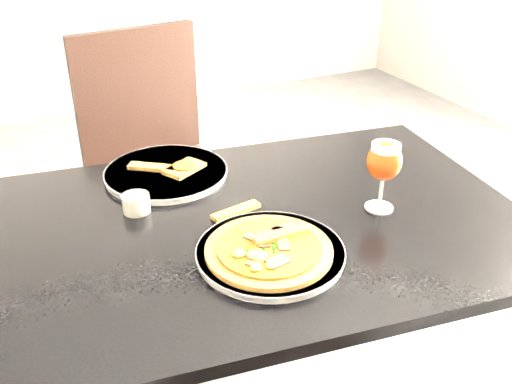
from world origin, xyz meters
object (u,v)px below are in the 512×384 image
dining_table (261,252)px  chair_far (159,166)px  pizza (269,249)px  beer_glass (384,162)px

dining_table → chair_far: size_ratio=1.30×
chair_far → pizza: size_ratio=3.86×
dining_table → chair_far: 0.77m
pizza → beer_glass: (0.32, 0.07, 0.10)m
chair_far → beer_glass: bearing=-77.3°
dining_table → pizza: size_ratio=5.02×
dining_table → pizza: bearing=-102.3°
beer_glass → pizza: bearing=-167.9°
dining_table → chair_far: (-0.02, 0.76, -0.11)m
chair_far → pizza: chair_far is taller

